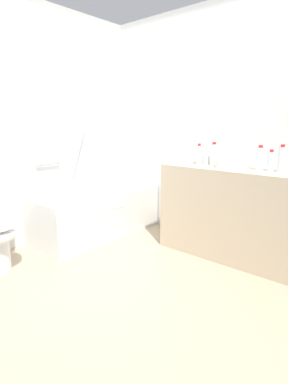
% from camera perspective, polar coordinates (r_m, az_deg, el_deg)
% --- Properties ---
extents(ground_plane, '(3.76, 3.76, 0.00)m').
position_cam_1_polar(ground_plane, '(2.76, -2.84, -15.70)').
color(ground_plane, tan).
extents(wall_back_tiled, '(3.06, 0.10, 2.54)m').
position_cam_1_polar(wall_back_tiled, '(3.57, -20.32, 11.33)').
color(wall_back_tiled, silver).
rests_on(wall_back_tiled, ground_plane).
extents(wall_right_mirror, '(0.10, 3.16, 2.54)m').
position_cam_1_polar(wall_right_mirror, '(3.55, 12.78, 11.80)').
color(wall_right_mirror, silver).
rests_on(wall_right_mirror, ground_plane).
extents(bathtub, '(1.53, 0.66, 1.21)m').
position_cam_1_polar(bathtub, '(3.71, -8.85, -3.47)').
color(bathtub, silver).
rests_on(bathtub, ground_plane).
extents(vanity_counter, '(0.57, 1.37, 0.89)m').
position_cam_1_polar(vanity_counter, '(3.18, 16.17, -3.59)').
color(vanity_counter, tan).
rests_on(vanity_counter, ground_plane).
extents(sink_basin, '(0.30, 0.30, 0.07)m').
position_cam_1_polar(sink_basin, '(3.07, 15.92, 5.07)').
color(sink_basin, white).
rests_on(sink_basin, vanity_counter).
extents(sink_faucet, '(0.14, 0.15, 0.06)m').
position_cam_1_polar(sink_faucet, '(3.23, 17.24, 5.24)').
color(sink_faucet, '#A0A0A5').
rests_on(sink_faucet, vanity_counter).
extents(water_bottle_0, '(0.06, 0.06, 0.21)m').
position_cam_1_polar(water_bottle_0, '(3.22, 10.21, 6.85)').
color(water_bottle_0, silver).
rests_on(water_bottle_0, vanity_counter).
extents(water_bottle_1, '(0.06, 0.06, 0.24)m').
position_cam_1_polar(water_bottle_1, '(2.92, 24.27, 5.59)').
color(water_bottle_1, silver).
rests_on(water_bottle_1, vanity_counter).
extents(water_bottle_2, '(0.06, 0.06, 0.19)m').
position_cam_1_polar(water_bottle_2, '(2.95, 22.57, 5.33)').
color(water_bottle_2, silver).
rests_on(water_bottle_2, vanity_counter).
extents(water_bottle_3, '(0.07, 0.07, 0.23)m').
position_cam_1_polar(water_bottle_3, '(2.98, 20.79, 5.87)').
color(water_bottle_3, silver).
rests_on(water_bottle_3, vanity_counter).
extents(water_bottle_4, '(0.07, 0.07, 0.23)m').
position_cam_1_polar(water_bottle_4, '(3.19, 12.87, 6.85)').
color(water_bottle_4, silver).
rests_on(water_bottle_4, vanity_counter).
extents(drinking_glass_0, '(0.08, 0.08, 0.09)m').
position_cam_1_polar(drinking_glass_0, '(3.27, 11.51, 5.94)').
color(drinking_glass_0, white).
rests_on(drinking_glass_0, vanity_counter).
extents(drinking_glass_1, '(0.07, 0.07, 0.10)m').
position_cam_1_polar(drinking_glass_1, '(3.32, 7.93, 6.23)').
color(drinking_glass_1, white).
rests_on(drinking_glass_1, vanity_counter).
extents(soap_dish, '(0.09, 0.06, 0.02)m').
position_cam_1_polar(soap_dish, '(3.34, 9.86, 5.53)').
color(soap_dish, white).
rests_on(soap_dish, vanity_counter).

